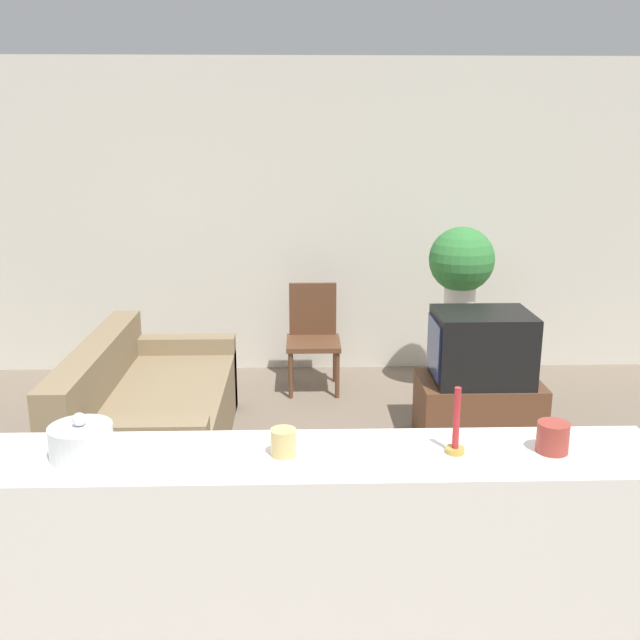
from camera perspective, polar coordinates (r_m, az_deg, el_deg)
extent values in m
plane|color=#756656|center=(3.50, -2.88, -22.00)|extent=(14.00, 14.00, 0.00)
cube|color=beige|center=(6.27, -2.39, 8.03)|extent=(9.00, 0.06, 2.70)
cube|color=#847051|center=(4.88, -13.01, -8.03)|extent=(0.92, 1.79, 0.46)
cube|color=#847051|center=(4.83, -17.48, -3.68)|extent=(0.20, 1.79, 0.31)
cube|color=#847051|center=(4.13, -15.26, -11.61)|extent=(0.92, 0.16, 0.59)
cube|color=#847051|center=(5.61, -11.46, -4.20)|extent=(0.92, 0.16, 0.59)
cube|color=brown|center=(5.11, 12.52, -7.05)|extent=(0.83, 0.54, 0.44)
cube|color=black|center=(4.96, 12.82, -2.09)|extent=(0.64, 0.51, 0.48)
cube|color=navy|center=(4.89, 9.13, -2.14)|extent=(0.02, 0.42, 0.38)
cube|color=brown|center=(5.87, -0.54, -1.87)|extent=(0.44, 0.44, 0.04)
cube|color=brown|center=(6.00, -0.59, 0.90)|extent=(0.40, 0.04, 0.44)
cylinder|color=brown|center=(5.75, -2.40, -4.46)|extent=(0.04, 0.04, 0.39)
cylinder|color=brown|center=(5.76, 1.39, -4.43)|extent=(0.04, 0.04, 0.39)
cylinder|color=brown|center=(6.11, -2.36, -3.28)|extent=(0.04, 0.04, 0.39)
cylinder|color=brown|center=(6.12, 1.21, -3.25)|extent=(0.04, 0.04, 0.39)
cylinder|color=brown|center=(5.91, 10.90, -2.26)|extent=(0.13, 0.13, 0.76)
cylinder|color=white|center=(5.80, 11.12, 1.99)|extent=(0.25, 0.25, 0.13)
sphere|color=#38843D|center=(5.74, 11.26, 4.77)|extent=(0.52, 0.52, 0.52)
cube|color=white|center=(2.84, -3.22, -19.68)|extent=(2.80, 0.44, 0.98)
cylinder|color=silver|center=(2.68, -18.56, -9.22)|extent=(0.22, 0.22, 0.12)
sphere|color=silver|center=(2.65, -18.71, -7.55)|extent=(0.05, 0.05, 0.05)
cylinder|color=tan|center=(2.57, -2.95, -9.74)|extent=(0.09, 0.09, 0.10)
cylinder|color=#B7933D|center=(2.65, 10.74, -10.20)|extent=(0.07, 0.07, 0.02)
cylinder|color=#B7282D|center=(2.60, 10.87, -7.70)|extent=(0.02, 0.02, 0.23)
cylinder|color=#99382D|center=(2.72, 18.12, -8.91)|extent=(0.12, 0.12, 0.11)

